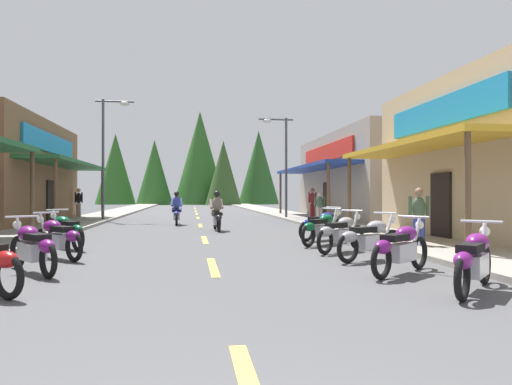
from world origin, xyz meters
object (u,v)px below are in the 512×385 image
motorcycle_parked_left_1 (33,247)px  streetlamp_right (281,153)px  motorcycle_parked_right_1 (401,247)px  motorcycle_parked_right_5 (322,224)px  motorcycle_parked_right_2 (370,238)px  pedestrian_waiting (312,201)px  rider_cruising_lead (217,214)px  pedestrian_browsing (320,205)px  motorcycle_parked_right_4 (322,228)px  motorcycle_parked_right_3 (341,232)px  rider_cruising_trailing (177,211)px  motorcycle_parked_left_2 (57,237)px  streetlamp_left (109,143)px  motorcycle_parked_left_3 (66,230)px  pedestrian_strolling (79,201)px  pedestrian_by_shop (419,214)px  motorcycle_parked_right_0 (474,259)px

motorcycle_parked_left_1 → streetlamp_right: bearing=-61.7°
motorcycle_parked_right_1 → motorcycle_parked_right_5: (0.35, 6.26, 0.00)m
streetlamp_right → motorcycle_parked_right_2: bearing=-94.4°
motorcycle_parked_right_5 → pedestrian_waiting: bearing=44.0°
motorcycle_parked_right_2 → rider_cruising_lead: bearing=78.2°
rider_cruising_lead → pedestrian_browsing: rider_cruising_lead is taller
motorcycle_parked_right_5 → pedestrian_browsing: 8.59m
streetlamp_right → motorcycle_parked_right_4: size_ratio=3.55×
motorcycle_parked_right_3 → rider_cruising_lead: size_ratio=0.79×
motorcycle_parked_right_2 → motorcycle_parked_left_1: 6.75m
motorcycle_parked_right_3 → pedestrian_browsing: (2.62, 11.25, 0.39)m
rider_cruising_trailing → motorcycle_parked_right_4: bearing=-156.2°
motorcycle_parked_left_2 → rider_cruising_lead: rider_cruising_lead is taller
motorcycle_parked_right_2 → pedestrian_browsing: 13.01m
motorcycle_parked_right_1 → streetlamp_left: bearing=75.1°
motorcycle_parked_right_4 → rider_cruising_trailing: size_ratio=0.77×
streetlamp_right → motorcycle_parked_right_2: (-1.28, -16.72, -3.33)m
motorcycle_parked_left_3 → motorcycle_parked_left_2: bearing=151.9°
motorcycle_parked_left_1 → motorcycle_parked_left_3: same height
motorcycle_parked_right_4 → rider_cruising_trailing: (-4.34, 9.26, 0.17)m
motorcycle_parked_right_2 → motorcycle_parked_left_2: size_ratio=1.15×
motorcycle_parked_right_4 → motorcycle_parked_left_1: size_ratio=0.93×
pedestrian_waiting → rider_cruising_lead: bearing=-65.5°
motorcycle_parked_right_3 → pedestrian_strolling: 19.80m
motorcycle_parked_left_2 → pedestrian_strolling: bearing=-30.7°
rider_cruising_lead → pedestrian_waiting: size_ratio=1.21×
motorcycle_parked_right_4 → pedestrian_strolling: size_ratio=0.93×
rider_cruising_trailing → pedestrian_by_shop: size_ratio=1.33×
motorcycle_parked_right_2 → motorcycle_parked_left_1: bearing=156.4°
pedestrian_waiting → pedestrian_strolling: 13.44m
motorcycle_parked_right_2 → motorcycle_parked_right_3: 1.53m
motorcycle_parked_right_0 → motorcycle_parked_right_4: bearing=48.0°
streetlamp_left → motorcycle_parked_right_1: bearing=-65.5°
motorcycle_parked_left_1 → rider_cruising_lead: rider_cruising_lead is taller
motorcycle_parked_right_0 → pedestrian_strolling: 24.31m
rider_cruising_lead → pedestrian_waiting: bearing=-41.8°
motorcycle_parked_right_1 → pedestrian_waiting: (2.95, 17.31, 0.55)m
motorcycle_parked_right_3 → motorcycle_parked_right_0: bearing=-125.7°
streetlamp_left → rider_cruising_lead: 9.62m
motorcycle_parked_right_4 → rider_cruising_lead: 6.12m
motorcycle_parked_right_4 → motorcycle_parked_left_1: bearing=168.0°
motorcycle_parked_right_4 → streetlamp_right: bearing=41.2°
pedestrian_waiting → streetlamp_left: bearing=-117.7°
motorcycle_parked_left_1 → motorcycle_parked_right_5: bearing=-90.0°
pedestrian_by_shop → rider_cruising_lead: bearing=35.6°
motorcycle_parked_left_2 → motorcycle_parked_right_4: bearing=-115.7°
streetlamp_left → pedestrian_browsing: (10.63, -3.07, -3.28)m
motorcycle_parked_right_1 → motorcycle_parked_right_2: same height
pedestrian_waiting → motorcycle_parked_left_3: bearing=-64.9°
motorcycle_parked_left_2 → motorcycle_parked_left_1: bearing=140.5°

